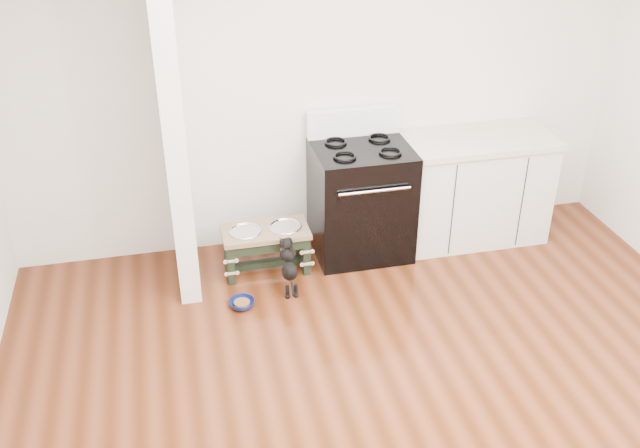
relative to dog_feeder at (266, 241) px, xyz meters
The scene contains 8 objects.
ground 2.11m from the dog_feeder, 74.62° to the right, with size 5.00×5.00×0.00m, color #431D0C.
room_shell 2.50m from the dog_feeder, 74.62° to the right, with size 5.00×5.00×5.00m.
partition_wall 1.25m from the dog_feeder, behind, with size 0.15×0.80×2.70m, color silver.
oven_range 0.85m from the dog_feeder, ahead, with size 0.76×0.69×1.14m.
cabinet_run 1.80m from the dog_feeder, ahead, with size 1.24×0.64×0.91m.
dog_feeder is the anchor object (origin of this frame).
puppy 0.34m from the dog_feeder, 68.85° to the right, with size 0.12×0.35×0.41m.
floor_bowl 0.57m from the dog_feeder, 120.01° to the right, with size 0.21×0.21×0.06m.
Camera 1 is at (-1.23, -2.72, 3.14)m, focal length 40.00 mm.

